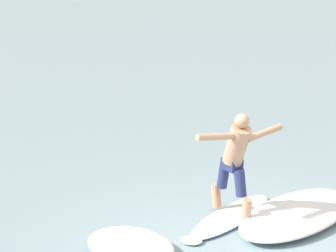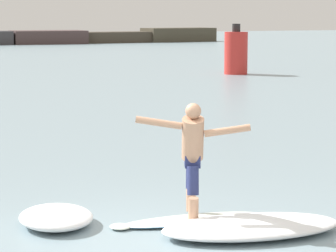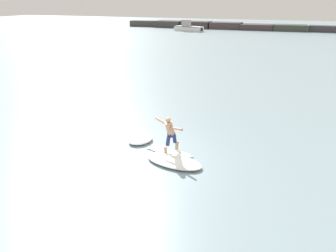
% 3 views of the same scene
% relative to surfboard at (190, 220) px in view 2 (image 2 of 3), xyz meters
% --- Properties ---
extents(ground_plane, '(200.00, 200.00, 0.00)m').
position_rel_surfboard_xyz_m(ground_plane, '(-0.73, -0.83, -0.03)').
color(ground_plane, '#7F97A2').
extents(surfboard, '(2.11, 0.68, 0.20)m').
position_rel_surfboard_xyz_m(surfboard, '(0.00, 0.00, 0.00)').
color(surfboard, white).
rests_on(surfboard, ground).
extents(surfer, '(1.38, 0.90, 1.53)m').
position_rel_surfboard_xyz_m(surfer, '(0.01, -0.07, 0.92)').
color(surfer, tan).
rests_on(surfer, surfboard).
extents(channel_marker_buoy, '(1.04, 1.04, 2.25)m').
position_rel_surfboard_xyz_m(channel_marker_buoy, '(13.06, 22.25, 0.94)').
color(channel_marker_buoy, red).
rests_on(channel_marker_buoy, ground).
extents(wave_foam_at_tail, '(2.44, 1.47, 0.19)m').
position_rel_surfboard_xyz_m(wave_foam_at_tail, '(0.46, -0.82, 0.06)').
color(wave_foam_at_tail, white).
rests_on(wave_foam_at_tail, ground).
extents(wave_foam_at_nose, '(1.17, 1.41, 0.22)m').
position_rel_surfboard_xyz_m(wave_foam_at_nose, '(-1.63, 0.57, 0.08)').
color(wave_foam_at_nose, white).
rests_on(wave_foam_at_nose, ground).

